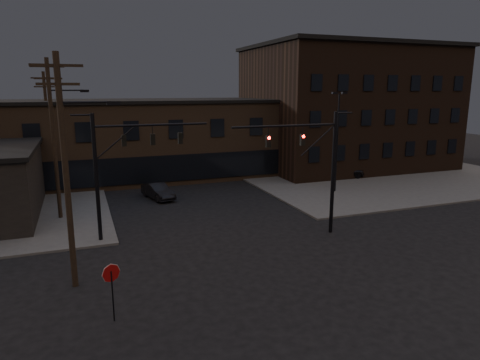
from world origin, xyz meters
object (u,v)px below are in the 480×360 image
at_px(parked_car_lot_a, 341,170).
at_px(car_crossing, 158,191).
at_px(stop_sign, 112,279).
at_px(parked_car_lot_b, 315,167).
at_px(traffic_signal_near, 318,160).
at_px(traffic_signal_far, 117,162).

bearing_deg(parked_car_lot_a, car_crossing, 108.55).
xyz_separation_m(stop_sign, parked_car_lot_b, (23.74, 24.31, -1.00)).
height_order(traffic_signal_near, traffic_signal_far, same).
relative_size(stop_sign, parked_car_lot_b, 0.52).
xyz_separation_m(traffic_signal_near, stop_sign, (-13.36, -6.49, -3.09)).
distance_m(traffic_signal_far, parked_car_lot_a, 26.57).
relative_size(traffic_signal_near, parked_car_lot_b, 1.68).
relative_size(parked_car_lot_a, car_crossing, 1.13).
bearing_deg(traffic_signal_near, stop_sign, -154.10).
bearing_deg(stop_sign, traffic_signal_far, 82.68).
relative_size(traffic_signal_near, car_crossing, 1.93).
xyz_separation_m(parked_car_lot_a, car_crossing, (-19.80, -1.61, -0.26)).
bearing_deg(traffic_signal_far, stop_sign, -97.32).
relative_size(stop_sign, parked_car_lot_a, 0.53).
relative_size(traffic_signal_near, parked_car_lot_a, 1.71).
bearing_deg(traffic_signal_far, traffic_signal_near, -16.17).
distance_m(stop_sign, parked_car_lot_b, 33.99).
height_order(traffic_signal_near, car_crossing, traffic_signal_near).
xyz_separation_m(traffic_signal_near, parked_car_lot_a, (11.72, 14.59, -3.99)).
bearing_deg(car_crossing, parked_car_lot_a, -10.78).
bearing_deg(parked_car_lot_a, traffic_signal_near, 155.11).
xyz_separation_m(stop_sign, parked_car_lot_a, (25.08, 21.08, -0.90)).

